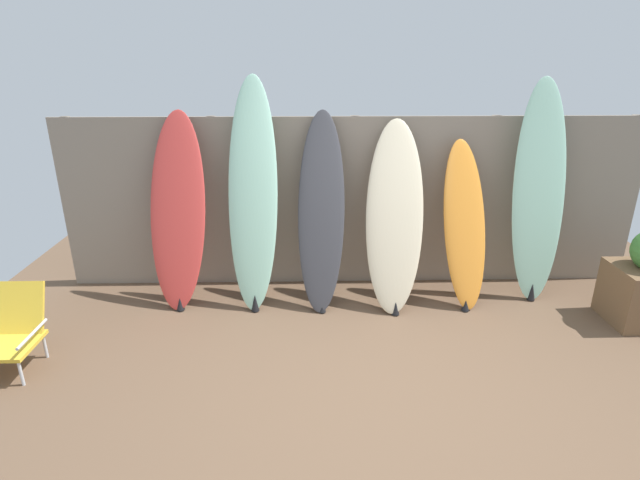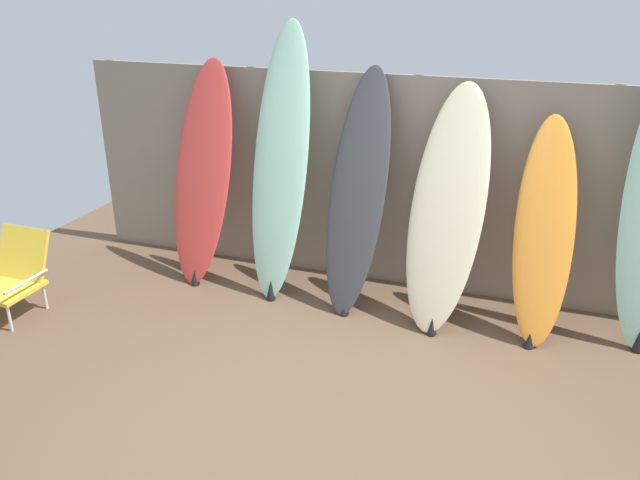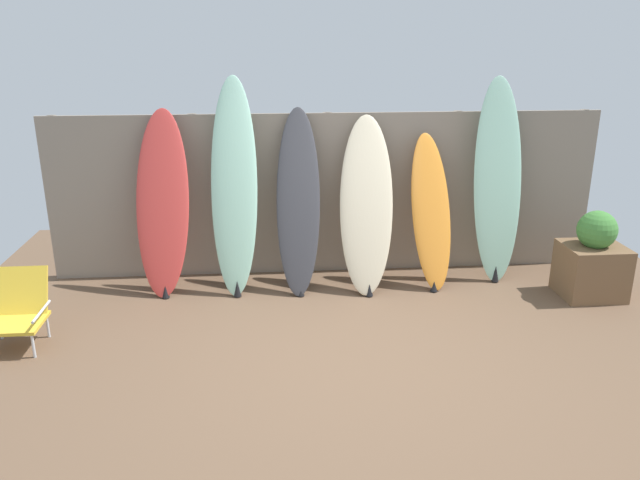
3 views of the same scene
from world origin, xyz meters
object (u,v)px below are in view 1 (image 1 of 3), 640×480
at_px(surfboard_red_0, 178,212).
at_px(surfboard_seafoam_1, 253,197).
at_px(surfboard_orange_4, 464,225).
at_px(beach_chair, 9,329).
at_px(surfboard_cream_3, 394,217).
at_px(surfboard_seafoam_5, 539,194).
at_px(surfboard_charcoal_2, 321,213).

height_order(surfboard_red_0, surfboard_seafoam_1, surfboard_seafoam_1).
xyz_separation_m(surfboard_seafoam_1, surfboard_orange_4, (2.07, -0.02, -0.30)).
relative_size(surfboard_red_0, beach_chair, 2.94).
bearing_deg(surfboard_seafoam_1, surfboard_cream_3, -1.45).
bearing_deg(surfboard_orange_4, beach_chair, -164.72).
xyz_separation_m(surfboard_cream_3, surfboard_orange_4, (0.70, 0.02, -0.10)).
distance_m(surfboard_orange_4, surfboard_seafoam_5, 0.80).
relative_size(surfboard_seafoam_1, surfboard_orange_4, 1.38).
bearing_deg(surfboard_charcoal_2, surfboard_seafoam_5, 2.17).
relative_size(surfboard_red_0, surfboard_charcoal_2, 1.00).
xyz_separation_m(surfboard_charcoal_2, surfboard_seafoam_5, (2.16, 0.08, 0.15)).
relative_size(surfboard_orange_4, beach_chair, 2.50).
xyz_separation_m(surfboard_red_0, surfboard_seafoam_1, (0.74, -0.03, 0.16)).
xyz_separation_m(surfboard_charcoal_2, surfboard_orange_4, (1.42, -0.02, -0.13)).
height_order(surfboard_red_0, surfboard_orange_4, surfboard_red_0).
bearing_deg(surfboard_red_0, surfboard_orange_4, -0.95).
height_order(surfboard_seafoam_1, surfboard_orange_4, surfboard_seafoam_1).
relative_size(surfboard_seafoam_1, surfboard_cream_3, 1.23).
bearing_deg(surfboard_seafoam_5, surfboard_charcoal_2, -177.83).
distance_m(surfboard_seafoam_1, surfboard_orange_4, 2.09).
bearing_deg(surfboard_seafoam_5, surfboard_red_0, -179.08).
distance_m(surfboard_cream_3, surfboard_orange_4, 0.71).
bearing_deg(beach_chair, surfboard_red_0, 20.62).
bearing_deg(surfboard_red_0, surfboard_seafoam_5, 0.92).
bearing_deg(surfboard_cream_3, surfboard_orange_4, 1.29).
relative_size(surfboard_charcoal_2, surfboard_orange_4, 1.17).
height_order(surfboard_charcoal_2, surfboard_orange_4, surfboard_charcoal_2).
xyz_separation_m(surfboard_red_0, beach_chair, (-1.13, -1.12, -0.61)).
height_order(surfboard_charcoal_2, surfboard_seafoam_5, surfboard_seafoam_5).
relative_size(surfboard_seafoam_1, surfboard_charcoal_2, 1.18).
bearing_deg(surfboard_charcoal_2, surfboard_orange_4, -0.90).
xyz_separation_m(surfboard_charcoal_2, beach_chair, (-2.53, -1.10, -0.61)).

